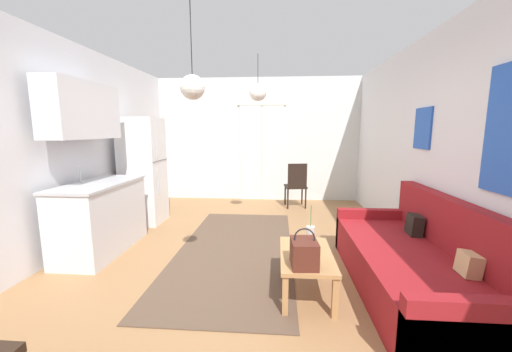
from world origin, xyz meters
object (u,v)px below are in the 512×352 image
object	(u,v)px
couch	(417,265)
bamboo_vase	(310,237)
accent_chair	(296,183)
pendant_lamp_near	(193,87)
handbag	(304,253)
refrigerator	(143,171)
pendant_lamp_far	(258,92)
coffee_table	(306,259)

from	to	relation	value
couch	bamboo_vase	xyz separation A→B (m)	(-1.03, 0.06, 0.23)
accent_chair	pendant_lamp_near	world-z (taller)	pendant_lamp_near
couch	handbag	size ratio (longest dim) A/B	6.44
bamboo_vase	refrigerator	bearing A→B (deg)	143.94
handbag	accent_chair	bearing A→B (deg)	87.82
handbag	refrigerator	world-z (taller)	refrigerator
couch	pendant_lamp_far	xyz separation A→B (m)	(-1.68, 1.84, 1.86)
couch	pendant_lamp_far	size ratio (longest dim) A/B	3.13
coffee_table	accent_chair	distance (m)	3.21
couch	pendant_lamp_far	bearing A→B (deg)	132.45
handbag	refrigerator	xyz separation A→B (m)	(-2.49, 2.31, 0.37)
refrigerator	bamboo_vase	bearing A→B (deg)	-36.06
pendant_lamp_near	pendant_lamp_far	size ratio (longest dim) A/B	1.26
couch	pendant_lamp_far	world-z (taller)	pendant_lamp_far
coffee_table	bamboo_vase	world-z (taller)	bamboo_vase
couch	pendant_lamp_near	xyz separation A→B (m)	(-2.09, -0.25, 1.65)
couch	handbag	xyz separation A→B (m)	(-1.12, -0.36, 0.24)
couch	coffee_table	xyz separation A→B (m)	(-1.08, -0.09, 0.07)
couch	bamboo_vase	size ratio (longest dim) A/B	5.02
handbag	pendant_lamp_far	bearing A→B (deg)	104.21
bamboo_vase	pendant_lamp_far	distance (m)	2.50
pendant_lamp_far	refrigerator	bearing A→B (deg)	176.66
bamboo_vase	accent_chair	size ratio (longest dim) A/B	0.48
coffee_table	handbag	world-z (taller)	handbag
couch	coffee_table	world-z (taller)	couch
coffee_table	pendant_lamp_far	world-z (taller)	pendant_lamp_far
couch	bamboo_vase	world-z (taller)	couch
couch	bamboo_vase	distance (m)	1.05
pendant_lamp_near	pendant_lamp_far	distance (m)	2.14
pendant_lamp_far	coffee_table	bearing A→B (deg)	-72.67
bamboo_vase	pendant_lamp_near	distance (m)	1.80
handbag	pendant_lamp_far	distance (m)	2.78
refrigerator	accent_chair	xyz separation A→B (m)	(2.63, 1.16, -0.39)
bamboo_vase	refrigerator	size ratio (longest dim) A/B	0.25
pendant_lamp_near	bamboo_vase	bearing A→B (deg)	16.43
handbag	accent_chair	distance (m)	3.47
handbag	refrigerator	size ratio (longest dim) A/B	0.19
bamboo_vase	pendant_lamp_far	world-z (taller)	pendant_lamp_far
handbag	pendant_lamp_far	xyz separation A→B (m)	(-0.56, 2.20, 1.62)
bamboo_vase	refrigerator	distance (m)	3.23
bamboo_vase	pendant_lamp_far	bearing A→B (deg)	110.22
coffee_table	pendant_lamp_near	bearing A→B (deg)	-171.12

